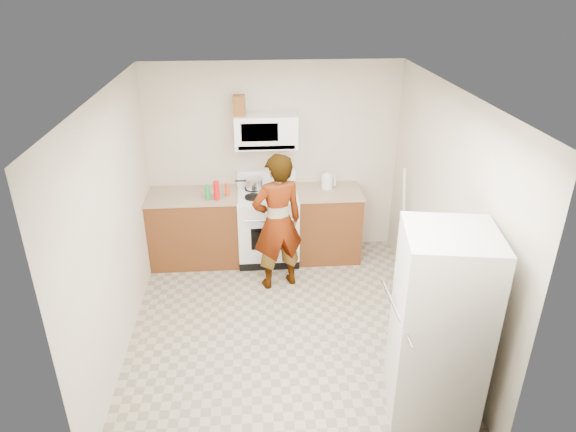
{
  "coord_description": "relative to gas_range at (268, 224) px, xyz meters",
  "views": [
    {
      "loc": [
        -0.3,
        -4.46,
        3.44
      ],
      "look_at": [
        0.09,
        0.55,
        1.04
      ],
      "focal_mm": 32.0,
      "sensor_mm": 36.0,
      "label": 1
    }
  ],
  "objects": [
    {
      "name": "cabinet_right",
      "position": [
        0.78,
        0.01,
        -0.04
      ],
      "size": [
        0.8,
        0.62,
        0.9
      ],
      "primitive_type": "cube",
      "color": "brown",
      "rests_on": "floor"
    },
    {
      "name": "bottle_hot_sauce",
      "position": [
        -0.5,
        -0.07,
        0.53
      ],
      "size": [
        0.06,
        0.06,
        0.16
      ],
      "primitive_type": "cylinder",
      "rotation": [
        0.0,
        0.0,
        -0.11
      ],
      "color": "#E54519",
      "rests_on": "counter_left"
    },
    {
      "name": "broom",
      "position": [
        1.65,
        -0.42,
        0.22
      ],
      "size": [
        0.21,
        0.25,
        1.4
      ],
      "primitive_type": "cylinder",
      "rotation": [
        0.14,
        -0.14,
        0.12
      ],
      "color": "white",
      "rests_on": "floor"
    },
    {
      "name": "back_wall",
      "position": [
        0.1,
        0.31,
        0.76
      ],
      "size": [
        3.2,
        0.02,
        2.5
      ],
      "primitive_type": "cube",
      "color": "beige",
      "rests_on": "floor"
    },
    {
      "name": "tray",
      "position": [
        0.19,
        -0.1,
        0.47
      ],
      "size": [
        0.28,
        0.21,
        0.05
      ],
      "primitive_type": "cube",
      "rotation": [
        0.0,
        0.0,
        -0.21
      ],
      "color": "silver",
      "rests_on": "gas_range"
    },
    {
      "name": "bottle_spray",
      "position": [
        -0.62,
        -0.18,
        0.57
      ],
      "size": [
        0.08,
        0.08,
        0.24
      ],
      "primitive_type": "cylinder",
      "rotation": [
        0.0,
        0.0,
        -0.12
      ],
      "color": "red",
      "rests_on": "counter_left"
    },
    {
      "name": "counter_left",
      "position": [
        -0.94,
        0.01,
        0.43
      ],
      "size": [
        1.14,
        0.64,
        0.03
      ],
      "primitive_type": "cube",
      "color": "gray",
      "rests_on": "cabinet_left"
    },
    {
      "name": "kettle",
      "position": [
        0.77,
        0.09,
        0.54
      ],
      "size": [
        0.16,
        0.16,
        0.18
      ],
      "primitive_type": "cylinder",
      "rotation": [
        0.0,
        0.0,
        0.05
      ],
      "color": "white",
      "rests_on": "counter_right"
    },
    {
      "name": "right_wall",
      "position": [
        1.69,
        -1.48,
        0.76
      ],
      "size": [
        0.02,
        3.6,
        2.5
      ],
      "primitive_type": "cube",
      "color": "beige",
      "rests_on": "floor"
    },
    {
      "name": "cabinet_left",
      "position": [
        -0.94,
        0.01,
        -0.04
      ],
      "size": [
        1.12,
        0.62,
        0.9
      ],
      "primitive_type": "cube",
      "color": "brown",
      "rests_on": "floor"
    },
    {
      "name": "gas_range",
      "position": [
        0.0,
        0.0,
        0.0
      ],
      "size": [
        0.76,
        0.65,
        1.13
      ],
      "color": "white",
      "rests_on": "floor"
    },
    {
      "name": "bottle_green_cap",
      "position": [
        -0.73,
        -0.17,
        0.54
      ],
      "size": [
        0.07,
        0.07,
        0.19
      ],
      "primitive_type": "cylinder",
      "rotation": [
        0.0,
        0.0,
        0.25
      ],
      "color": "green",
      "rests_on": "counter_left"
    },
    {
      "name": "floor",
      "position": [
        0.1,
        -1.48,
        -0.49
      ],
      "size": [
        3.6,
        3.6,
        0.0
      ],
      "primitive_type": "plane",
      "color": "gray",
      "rests_on": "ground"
    },
    {
      "name": "counter_right",
      "position": [
        0.78,
        0.01,
        0.43
      ],
      "size": [
        0.82,
        0.64,
        0.03
      ],
      "primitive_type": "cube",
      "color": "gray",
      "rests_on": "cabinet_right"
    },
    {
      "name": "fridge",
      "position": [
        1.28,
        -2.69,
        0.36
      ],
      "size": [
        0.81,
        0.81,
        1.7
      ],
      "primitive_type": "cube",
      "rotation": [
        0.0,
        0.0,
        -0.17
      ],
      "color": "silver",
      "rests_on": "floor"
    },
    {
      "name": "pot_lid",
      "position": [
        -0.65,
        -0.1,
        0.46
      ],
      "size": [
        0.29,
        0.29,
        0.01
      ],
      "primitive_type": "cylinder",
      "rotation": [
        0.0,
        0.0,
        -0.23
      ],
      "color": "white",
      "rests_on": "counter_left"
    },
    {
      "name": "saucepan",
      "position": [
        -0.16,
        0.12,
        0.53
      ],
      "size": [
        0.25,
        0.25,
        0.12
      ],
      "primitive_type": "cylinder",
      "rotation": [
        0.0,
        0.0,
        -0.13
      ],
      "color": "silver",
      "rests_on": "gas_range"
    },
    {
      "name": "person",
      "position": [
        0.09,
        -0.66,
        0.35
      ],
      "size": [
        0.7,
        0.56,
        1.67
      ],
      "primitive_type": "imported",
      "rotation": [
        0.0,
        0.0,
        3.45
      ],
      "color": "tan",
      "rests_on": "floor"
    },
    {
      "name": "microwave",
      "position": [
        0.0,
        0.13,
        1.21
      ],
      "size": [
        0.76,
        0.38,
        0.4
      ],
      "primitive_type": "cube",
      "color": "white",
      "rests_on": "back_wall"
    },
    {
      "name": "jug",
      "position": [
        -0.31,
        0.09,
        1.53
      ],
      "size": [
        0.15,
        0.15,
        0.24
      ],
      "primitive_type": "cube",
      "rotation": [
        0.0,
        0.0,
        -0.08
      ],
      "color": "brown",
      "rests_on": "microwave"
    }
  ]
}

